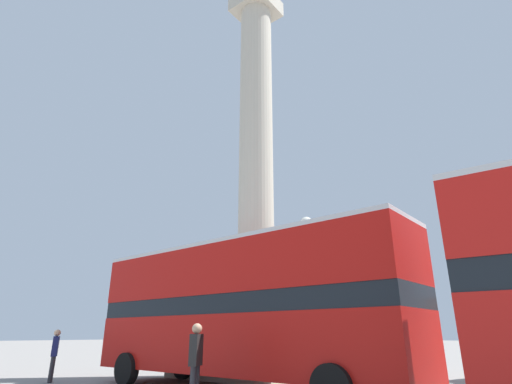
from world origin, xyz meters
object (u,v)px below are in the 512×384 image
(street_lamp, at_px, (309,281))
(bus_a, at_px, (239,307))
(pedestrian_near_lamp, at_px, (54,352))
(monument_column, at_px, (256,228))
(pedestrian_by_plinth, at_px, (196,358))

(street_lamp, bearing_deg, bus_a, -116.71)
(pedestrian_near_lamp, bearing_deg, bus_a, 49.25)
(monument_column, height_order, pedestrian_near_lamp, monument_column)
(monument_column, distance_m, bus_a, 5.91)
(street_lamp, bearing_deg, pedestrian_near_lamp, -150.40)
(street_lamp, height_order, pedestrian_near_lamp, street_lamp)
(street_lamp, bearing_deg, monument_column, 155.27)
(street_lamp, relative_size, pedestrian_by_plinth, 3.05)
(pedestrian_by_plinth, bearing_deg, monument_column, -0.52)
(bus_a, bearing_deg, street_lamp, 65.91)
(monument_column, height_order, pedestrian_by_plinth, monument_column)
(pedestrian_near_lamp, bearing_deg, street_lamp, 61.19)
(bus_a, height_order, pedestrian_near_lamp, bus_a)
(monument_column, bearing_deg, pedestrian_by_plinth, -63.46)
(street_lamp, relative_size, pedestrian_near_lamp, 3.22)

